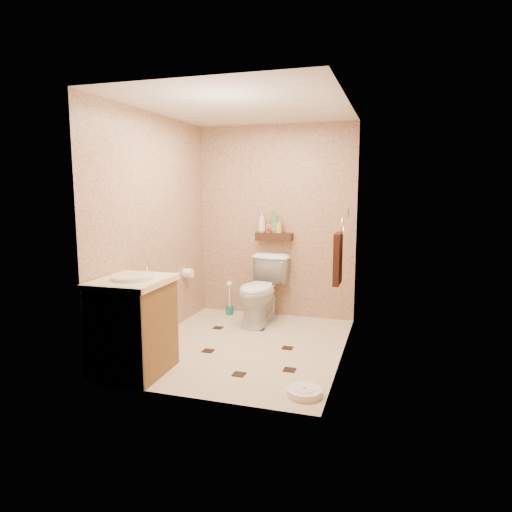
% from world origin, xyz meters
% --- Properties ---
extents(ground, '(2.50, 2.50, 0.00)m').
position_xyz_m(ground, '(0.00, 0.00, 0.00)').
color(ground, beige).
rests_on(ground, ground).
extents(wall_back, '(2.00, 0.04, 2.40)m').
position_xyz_m(wall_back, '(0.00, 1.25, 1.20)').
color(wall_back, tan).
rests_on(wall_back, ground).
extents(wall_front, '(2.00, 0.04, 2.40)m').
position_xyz_m(wall_front, '(0.00, -1.25, 1.20)').
color(wall_front, tan).
rests_on(wall_front, ground).
extents(wall_left, '(0.04, 2.50, 2.40)m').
position_xyz_m(wall_left, '(-1.00, 0.00, 1.20)').
color(wall_left, tan).
rests_on(wall_left, ground).
extents(wall_right, '(0.04, 2.50, 2.40)m').
position_xyz_m(wall_right, '(1.00, 0.00, 1.20)').
color(wall_right, tan).
rests_on(wall_right, ground).
extents(ceiling, '(2.00, 2.50, 0.02)m').
position_xyz_m(ceiling, '(0.00, 0.00, 2.40)').
color(ceiling, silver).
rests_on(ceiling, wall_back).
extents(wall_shelf, '(0.46, 0.14, 0.10)m').
position_xyz_m(wall_shelf, '(0.00, 1.17, 1.02)').
color(wall_shelf, '#3E2311').
rests_on(wall_shelf, wall_back).
extents(floor_accents, '(1.19, 1.39, 0.01)m').
position_xyz_m(floor_accents, '(0.07, -0.06, 0.00)').
color(floor_accents, black).
rests_on(floor_accents, ground).
extents(toilet, '(0.55, 0.84, 0.81)m').
position_xyz_m(toilet, '(-0.07, 0.83, 0.40)').
color(toilet, white).
rests_on(toilet, ground).
extents(vanity, '(0.59, 0.71, 0.99)m').
position_xyz_m(vanity, '(-0.70, -0.95, 0.44)').
color(vanity, brown).
rests_on(vanity, ground).
extents(bathroom_scale, '(0.33, 0.33, 0.06)m').
position_xyz_m(bathroom_scale, '(0.82, -0.94, 0.03)').
color(bathroom_scale, white).
rests_on(bathroom_scale, ground).
extents(toilet_brush, '(0.10, 0.10, 0.44)m').
position_xyz_m(toilet_brush, '(-0.56, 1.07, 0.15)').
color(toilet_brush, '#1A6868').
rests_on(toilet_brush, ground).
extents(towel_ring, '(0.12, 0.30, 0.76)m').
position_xyz_m(towel_ring, '(0.91, 0.25, 0.95)').
color(towel_ring, silver).
rests_on(towel_ring, wall_right).
extents(toilet_paper, '(0.12, 0.11, 0.12)m').
position_xyz_m(toilet_paper, '(-0.94, 0.65, 0.60)').
color(toilet_paper, white).
rests_on(toilet_paper, wall_left).
extents(bottle_a, '(0.11, 0.11, 0.26)m').
position_xyz_m(bottle_a, '(-0.16, 1.17, 1.20)').
color(bottle_a, beige).
rests_on(bottle_a, wall_shelf).
extents(bottle_b, '(0.10, 0.10, 0.15)m').
position_xyz_m(bottle_b, '(-0.05, 1.17, 1.15)').
color(bottle_b, orange).
rests_on(bottle_b, wall_shelf).
extents(bottle_c, '(0.15, 0.15, 0.14)m').
position_xyz_m(bottle_c, '(-0.04, 1.17, 1.14)').
color(bottle_c, red).
rests_on(bottle_c, wall_shelf).
extents(bottle_d, '(0.14, 0.14, 0.28)m').
position_xyz_m(bottle_d, '(0.01, 1.17, 1.21)').
color(bottle_d, '#31954E').
rests_on(bottle_d, wall_shelf).
extents(bottle_e, '(0.09, 0.09, 0.18)m').
position_xyz_m(bottle_e, '(0.06, 1.17, 1.16)').
color(bottle_e, gold).
rests_on(bottle_e, wall_shelf).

